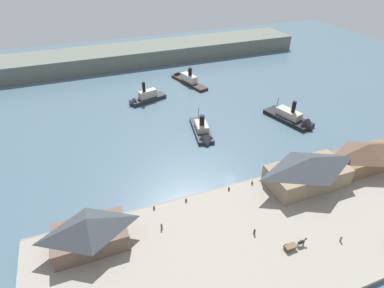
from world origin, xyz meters
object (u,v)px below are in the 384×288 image
at_px(ferry_shed_central_terminal, 308,171).
at_px(mooring_post_center_west, 186,200).
at_px(ferry_outer_harbor, 294,120).
at_px(pedestrian_near_east_shed, 162,226).
at_px(ferry_near_quay, 203,132).
at_px(ferry_shed_customs_shed, 89,232).
at_px(ferry_shed_east_terminal, 365,155).
at_px(horse_cart, 295,245).
at_px(mooring_post_center_east, 252,183).
at_px(pedestrian_standing_center, 341,239).
at_px(ferry_departing_north, 144,98).
at_px(mooring_post_east, 229,189).
at_px(mooring_post_west, 154,207).
at_px(ferry_approaching_east, 186,79).
at_px(pedestrian_at_waters_edge, 254,232).

bearing_deg(ferry_shed_central_terminal, mooring_post_center_west, 170.93).
relative_size(mooring_post_center_west, ferry_outer_harbor, 0.04).
height_order(pedestrian_near_east_shed, ferry_near_quay, ferry_near_quay).
relative_size(ferry_shed_customs_shed, ferry_shed_central_terminal, 0.73).
distance_m(ferry_shed_central_terminal, pedestrian_near_east_shed, 41.71).
distance_m(ferry_shed_east_terminal, pedestrian_near_east_shed, 62.35).
bearing_deg(horse_cart, mooring_post_center_east, 84.49).
relative_size(ferry_shed_east_terminal, mooring_post_center_west, 23.86).
bearing_deg(pedestrian_near_east_shed, pedestrian_standing_center, -26.13).
height_order(ferry_shed_central_terminal, ferry_departing_north, ferry_shed_central_terminal).
height_order(ferry_shed_east_terminal, mooring_post_center_west, ferry_shed_east_terminal).
height_order(ferry_near_quay, ferry_departing_north, ferry_departing_north).
xyz_separation_m(ferry_shed_customs_shed, mooring_post_east, (36.44, 5.08, -3.52)).
bearing_deg(mooring_post_west, ferry_approaching_east, 64.63).
distance_m(horse_cart, ferry_departing_north, 86.49).
height_order(mooring_post_west, mooring_post_center_east, same).
bearing_deg(pedestrian_standing_center, ferry_near_quay, 101.23).
bearing_deg(mooring_post_east, ferry_shed_east_terminal, -6.50).
xyz_separation_m(pedestrian_near_east_shed, ferry_approaching_east, (36.73, 84.24, -0.55)).
bearing_deg(pedestrian_standing_center, ferry_approaching_east, 89.83).
bearing_deg(mooring_post_west, ferry_shed_customs_shed, -160.85).
relative_size(ferry_shed_customs_shed, pedestrian_at_waters_edge, 9.43).
relative_size(ferry_shed_customs_shed, pedestrian_standing_center, 10.07).
bearing_deg(mooring_post_center_west, mooring_post_center_east, -0.62).
bearing_deg(horse_cart, ferry_shed_east_terminal, 25.42).
distance_m(horse_cart, ferry_outer_harbor, 59.59).
bearing_deg(pedestrian_at_waters_edge, pedestrian_near_east_shed, 154.82).
xyz_separation_m(pedestrian_standing_center, mooring_post_center_east, (-8.61, 24.17, -0.28)).
bearing_deg(ferry_outer_harbor, mooring_post_center_west, -153.71).
height_order(ferry_shed_central_terminal, mooring_post_east, ferry_shed_central_terminal).
bearing_deg(pedestrian_near_east_shed, mooring_post_east, 17.34).
relative_size(ferry_shed_east_terminal, pedestrian_standing_center, 13.49).
bearing_deg(pedestrian_near_east_shed, ferry_outer_harbor, 28.02).
height_order(mooring_post_center_west, ferry_outer_harbor, ferry_outer_harbor).
bearing_deg(ferry_outer_harbor, pedestrian_at_waters_edge, -134.96).
distance_m(ferry_shed_east_terminal, ferry_near_quay, 50.58).
xyz_separation_m(ferry_shed_customs_shed, ferry_departing_north, (28.75, 68.55, -3.56)).
bearing_deg(ferry_approaching_east, ferry_shed_central_terminal, -86.69).
height_order(ferry_shed_east_terminal, pedestrian_standing_center, ferry_shed_east_terminal).
height_order(pedestrian_near_east_shed, mooring_post_east, pedestrian_near_east_shed).
relative_size(ferry_shed_central_terminal, mooring_post_center_west, 24.44).
bearing_deg(ferry_shed_central_terminal, mooring_post_east, 165.83).
xyz_separation_m(pedestrian_at_waters_edge, ferry_departing_north, (-6.37, 79.08, -0.37)).
bearing_deg(ferry_outer_harbor, ferry_shed_east_terminal, -87.56).
distance_m(mooring_post_west, mooring_post_center_east, 27.80).
relative_size(pedestrian_standing_center, ferry_approaching_east, 0.06).
distance_m(pedestrian_standing_center, ferry_approaching_east, 102.12).
bearing_deg(mooring_post_west, mooring_post_east, -1.04).
bearing_deg(horse_cart, ferry_shed_central_terminal, 46.77).
bearing_deg(ferry_shed_east_terminal, ferry_near_quay, 136.54).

